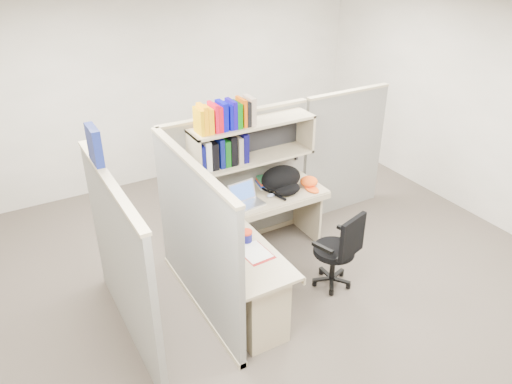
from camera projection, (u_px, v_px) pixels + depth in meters
ground at (277, 279)px, 5.41m from camera, size 6.00×6.00×0.00m
room_shell at (280, 141)px, 4.63m from camera, size 6.00×6.00×6.00m
cubicle at (225, 197)px, 5.16m from camera, size 3.79×1.84×1.95m
desk at (257, 273)px, 4.80m from camera, size 1.74×1.75×0.73m
laptop at (248, 195)px, 5.31m from camera, size 0.36×0.36×0.24m
backpack at (284, 180)px, 5.57m from camera, size 0.50×0.39×0.28m
orange_cap at (309, 181)px, 5.73m from camera, size 0.26×0.28×0.11m
snack_canister at (246, 236)px, 4.73m from camera, size 0.12×0.12×0.11m
tissue_box at (231, 256)px, 4.39m from camera, size 0.14×0.14×0.19m
mouse at (271, 195)px, 5.52m from camera, size 0.11×0.09×0.04m
paper_cup at (237, 189)px, 5.58m from camera, size 0.08×0.08×0.09m
book_stack at (264, 182)px, 5.73m from camera, size 0.18×0.23×0.10m
loose_paper at (254, 252)px, 4.60m from camera, size 0.25×0.32×0.00m
task_chair at (336, 261)px, 5.16m from camera, size 0.52×0.48×0.90m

